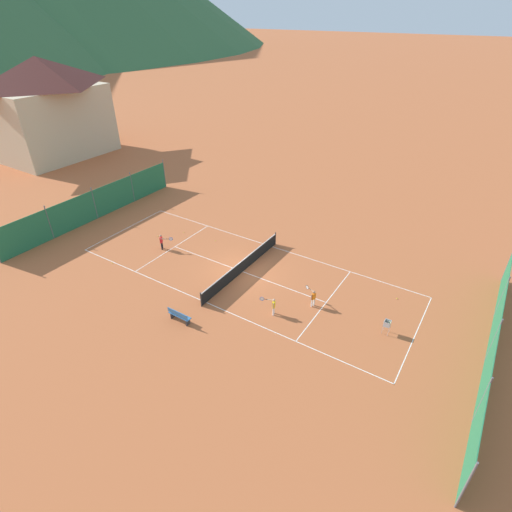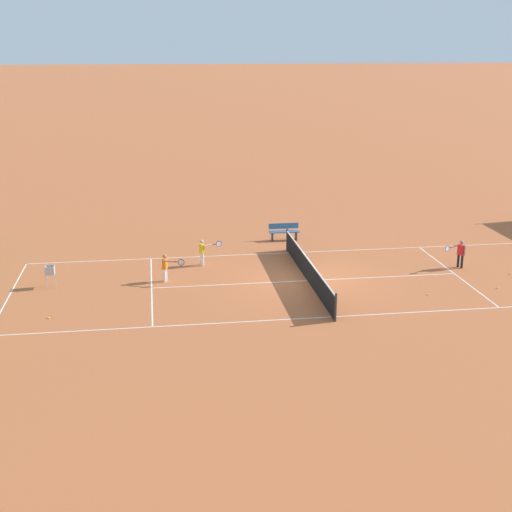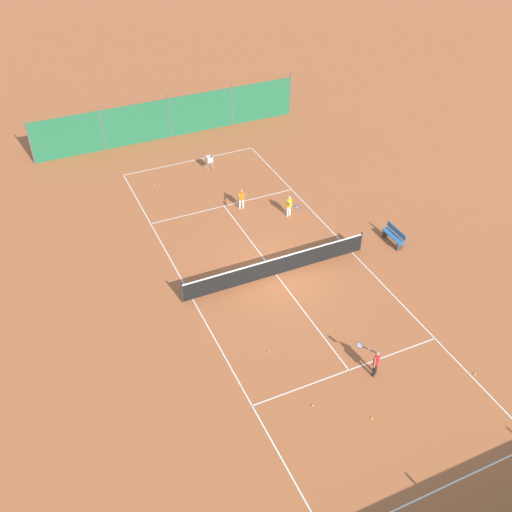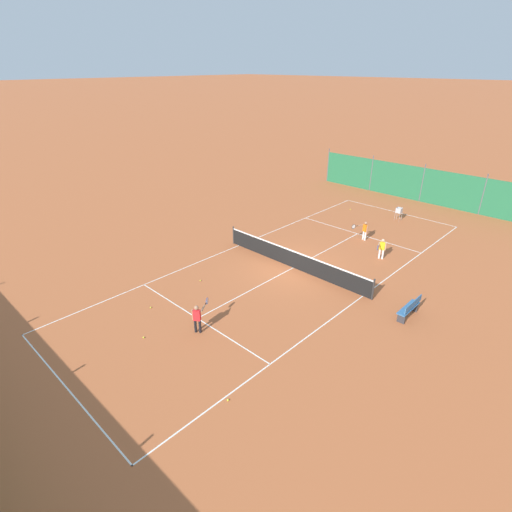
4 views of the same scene
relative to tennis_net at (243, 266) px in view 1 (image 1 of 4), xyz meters
name	(u,v)px [view 1 (image 1 of 4)]	position (x,y,z in m)	size (l,w,h in m)	color
ground_plane	(243,272)	(0.00, 0.00, -0.50)	(600.00, 600.00, 0.00)	#B25B33
court_line_markings	(243,272)	(0.00, 0.00, -0.50)	(8.25, 23.85, 0.01)	white
tennis_net	(243,266)	(0.00, 0.00, 0.00)	(9.18, 0.08, 1.06)	#2D2D2D
windscreen_fence_far	(95,205)	(0.00, 15.50, 0.81)	(17.28, 0.08, 2.90)	#236B42
windscreen_fence_near	(493,343)	(0.00, -15.50, 0.81)	(17.28, 0.08, 2.90)	#236B42
player_far_service	(313,297)	(-0.75, -5.78, 0.18)	(0.67, 0.90, 1.17)	white
player_near_service	(162,241)	(-0.75, 6.93, 0.22)	(0.55, 1.03, 1.24)	black
player_far_baseline	(273,305)	(-2.78, -4.11, 0.18)	(0.37, 1.02, 1.17)	white
tennis_ball_service_box	(397,298)	(2.79, -10.07, -0.47)	(0.07, 0.07, 0.07)	#CCE033
tennis_ball_alley_left	(215,241)	(2.40, 4.29, -0.47)	(0.07, 0.07, 0.07)	#CCE033
tennis_ball_mid_court	(112,263)	(-4.27, 8.60, -0.47)	(0.07, 0.07, 0.07)	#CCE033
tennis_ball_near_corner	(184,232)	(2.10, 7.32, -0.47)	(0.07, 0.07, 0.07)	#CCE033
tennis_ball_by_net_left	(158,236)	(0.46, 8.70, -0.47)	(0.07, 0.07, 0.07)	#CCE033
ball_hopper	(387,324)	(-0.72, -10.39, 0.16)	(0.36, 0.36, 0.89)	#B7B7BC
courtside_bench	(179,316)	(-6.34, 0.19, -0.05)	(0.36, 1.50, 0.84)	#336699
alpine_chalet	(47,106)	(9.16, 34.20, 5.32)	(13.00, 10.00, 11.20)	#C6B28E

